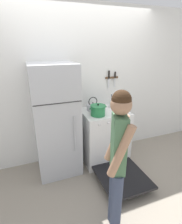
% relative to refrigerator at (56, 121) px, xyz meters
% --- Properties ---
extents(ground_plane, '(14.00, 14.00, 0.00)m').
position_rel_refrigerator_xyz_m(ground_plane, '(0.50, 0.30, -0.86)').
color(ground_plane, gray).
extents(wall_back, '(10.00, 0.06, 2.55)m').
position_rel_refrigerator_xyz_m(wall_back, '(0.50, 0.33, 0.42)').
color(wall_back, silver).
rests_on(wall_back, ground_plane).
extents(refrigerator, '(0.64, 0.63, 1.71)m').
position_rel_refrigerator_xyz_m(refrigerator, '(0.00, 0.00, 0.00)').
color(refrigerator, '#B7BABF').
rests_on(refrigerator, ground_plane).
extents(stove_range, '(0.75, 1.35, 0.91)m').
position_rel_refrigerator_xyz_m(stove_range, '(0.80, -0.05, -0.40)').
color(stove_range, white).
rests_on(stove_range, ground_plane).
extents(dutch_oven_pot, '(0.28, 0.24, 0.19)m').
position_rel_refrigerator_xyz_m(dutch_oven_pot, '(0.63, -0.13, 0.14)').
color(dutch_oven_pot, '#237A42').
rests_on(dutch_oven_pot, stove_range).
extents(tea_kettle, '(0.25, 0.20, 0.23)m').
position_rel_refrigerator_xyz_m(tea_kettle, '(0.65, 0.12, 0.12)').
color(tea_kettle, silver).
rests_on(tea_kettle, stove_range).
extents(utensil_jar, '(0.08, 0.08, 0.24)m').
position_rel_refrigerator_xyz_m(utensil_jar, '(0.99, 0.12, 0.13)').
color(utensil_jar, silver).
rests_on(utensil_jar, stove_range).
extents(person, '(0.33, 0.38, 1.59)m').
position_rel_refrigerator_xyz_m(person, '(0.38, -1.22, 0.05)').
color(person, '#38425B').
rests_on(person, ground_plane).
extents(wall_knife_strip, '(0.24, 0.03, 0.30)m').
position_rel_refrigerator_xyz_m(wall_knife_strip, '(1.06, 0.29, 0.55)').
color(wall_knife_strip, brown).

